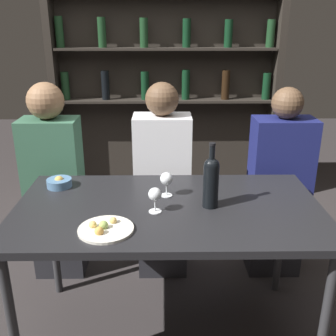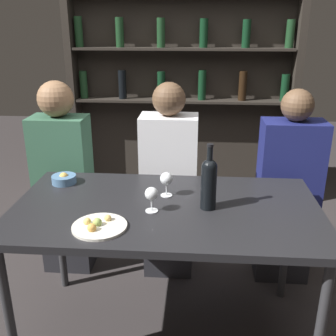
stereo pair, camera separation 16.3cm
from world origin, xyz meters
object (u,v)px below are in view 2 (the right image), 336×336
at_px(wine_glass_1, 166,180).
at_px(snack_bowl, 64,179).
at_px(wine_bottle, 209,181).
at_px(wine_glass_0, 151,195).
at_px(seated_person_left, 64,183).
at_px(seated_person_right, 287,194).
at_px(food_plate_0, 99,226).
at_px(seated_person_center, 169,188).

distance_m(wine_glass_1, snack_bowl, 0.59).
bearing_deg(wine_bottle, wine_glass_0, -168.17).
relative_size(wine_bottle, seated_person_left, 0.25).
relative_size(wine_bottle, snack_bowl, 2.41).
bearing_deg(snack_bowl, wine_bottle, -17.61).
xyz_separation_m(snack_bowl, seated_person_left, (-0.13, 0.33, -0.17)).
bearing_deg(wine_glass_1, wine_glass_0, -106.89).
bearing_deg(wine_glass_0, snack_bowl, 149.72).
bearing_deg(wine_bottle, wine_glass_1, 148.94).
bearing_deg(seated_person_right, food_plate_0, -140.43).
bearing_deg(wine_glass_1, seated_person_center, 92.75).
relative_size(wine_glass_0, seated_person_right, 0.10).
xyz_separation_m(food_plate_0, seated_person_right, (0.98, 0.81, -0.18)).
xyz_separation_m(wine_glass_0, seated_person_left, (-0.65, 0.64, -0.23)).
relative_size(wine_glass_1, food_plate_0, 0.53).
height_order(seated_person_center, seated_person_right, seated_person_center).
bearing_deg(seated_person_left, seated_person_right, 0.00).
distance_m(food_plate_0, seated_person_center, 0.86).
distance_m(wine_glass_1, seated_person_center, 0.52).
relative_size(snack_bowl, seated_person_right, 0.11).
bearing_deg(seated_person_center, seated_person_right, 0.00).
relative_size(wine_glass_1, seated_person_left, 0.10).
bearing_deg(wine_glass_0, wine_glass_1, 73.11).
height_order(wine_glass_0, snack_bowl, wine_glass_0).
relative_size(seated_person_center, seated_person_right, 1.02).
distance_m(wine_glass_0, seated_person_right, 1.03).
distance_m(snack_bowl, seated_person_left, 0.39).
height_order(wine_bottle, wine_glass_1, wine_bottle).
xyz_separation_m(seated_person_center, seated_person_right, (0.74, 0.00, -0.02)).
bearing_deg(wine_glass_1, wine_bottle, -31.06).
distance_m(wine_glass_0, wine_glass_1, 0.19).
xyz_separation_m(wine_glass_0, seated_person_right, (0.77, 0.64, -0.26)).
distance_m(wine_glass_0, snack_bowl, 0.61).
xyz_separation_m(wine_glass_1, seated_person_right, (0.72, 0.46, -0.26)).
xyz_separation_m(wine_glass_1, food_plate_0, (-0.26, -0.36, -0.08)).
relative_size(food_plate_0, snack_bowl, 1.80).
height_order(wine_bottle, snack_bowl, wine_bottle).
height_order(wine_glass_1, snack_bowl, wine_glass_1).
xyz_separation_m(food_plate_0, seated_person_center, (0.24, 0.81, -0.16)).
relative_size(wine_bottle, wine_glass_0, 2.63).
bearing_deg(seated_person_left, seated_person_center, 0.00).
bearing_deg(seated_person_left, snack_bowl, -69.17).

